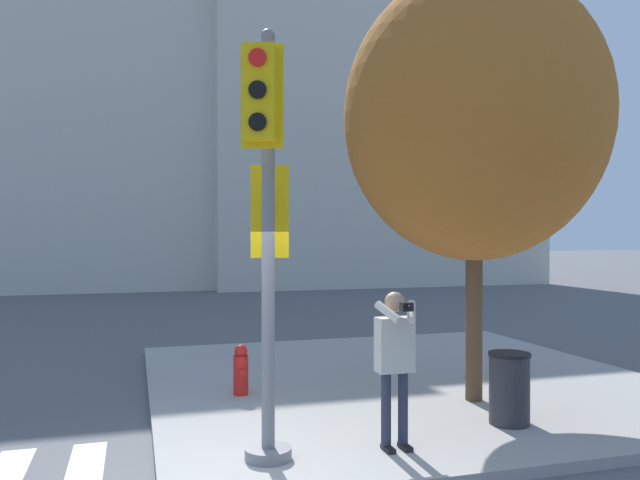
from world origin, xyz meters
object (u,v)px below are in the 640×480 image
traffic_signal_pole (267,213)px  person_photographer (395,354)px  fire_hydrant (241,370)px  street_tree (474,117)px  trash_bin (509,388)px

traffic_signal_pole → person_photographer: traffic_signal_pole is taller
person_photographer → fire_hydrant: 3.12m
street_tree → trash_bin: bearing=-98.4°
person_photographer → street_tree: bearing=39.4°
traffic_signal_pole → fire_hydrant: (0.17, 2.69, -2.20)m
trash_bin → street_tree: bearing=81.6°
person_photographer → trash_bin: bearing=14.0°
person_photographer → trash_bin: size_ratio=1.94×
fire_hydrant → street_tree: bearing=-21.7°
traffic_signal_pole → street_tree: street_tree is taller
street_tree → trash_bin: street_tree is taller
fire_hydrant → trash_bin: 3.78m
trash_bin → fire_hydrant: bearing=141.4°
person_photographer → street_tree: 3.84m
person_photographer → fire_hydrant: size_ratio=2.33×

